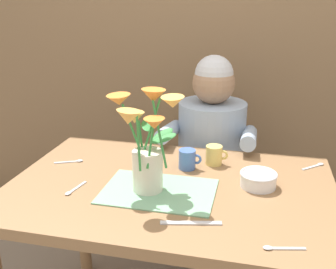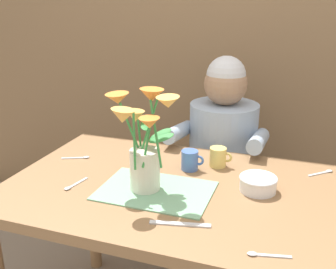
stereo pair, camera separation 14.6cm
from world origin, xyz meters
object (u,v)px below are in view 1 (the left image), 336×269
Objects in this scene: flower_vase at (146,143)px; tea_cup at (214,155)px; ceramic_mug at (188,159)px; seated_person at (210,165)px; ceramic_bowl at (258,179)px; dinner_knife at (191,223)px.

flower_vase reaches higher than tea_cup.
ceramic_mug is (0.11, 0.23, -0.14)m from flower_vase.
ceramic_mug is at bearing -145.24° from tea_cup.
ceramic_bowl is at bearing -70.90° from seated_person.
tea_cup is at bearing -85.78° from seated_person.
seated_person is 0.51m from ceramic_mug.
seated_person reaches higher than tea_cup.
flower_vase is 2.69× the size of ceramic_bowl.
ceramic_bowl is at bearing 45.19° from dinner_knife.
seated_person reaches higher than ceramic_mug.
tea_cup reaches higher than dinner_knife.
flower_vase is 0.29m from ceramic_mug.
seated_person is 0.88m from dinner_knife.
tea_cup is (0.21, 0.29, -0.14)m from flower_vase.
dinner_knife is at bearing -122.54° from ceramic_bowl.
ceramic_bowl is 1.46× the size of ceramic_mug.
flower_vase is at bearing -106.65° from seated_person.
dinner_knife is 2.04× the size of ceramic_mug.
tea_cup is 1.00× the size of ceramic_mug.
ceramic_mug is at bearing -99.58° from seated_person.
flower_vase is 0.39m from tea_cup.
flower_vase is at bearing -124.85° from tea_cup.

